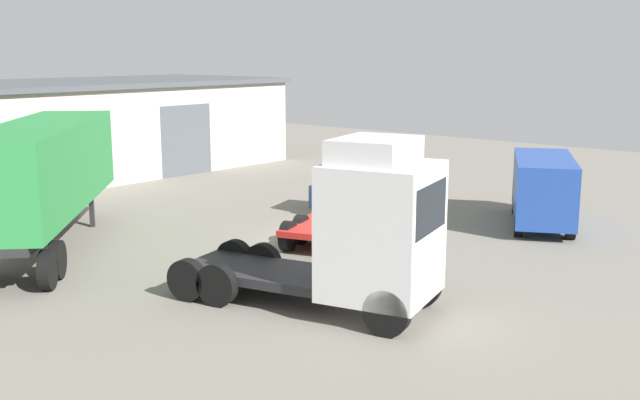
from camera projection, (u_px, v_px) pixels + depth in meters
name	position (u px, v px, depth m)	size (l,w,h in m)	color
ground_plane	(320.00, 240.00, 25.27)	(60.00, 60.00, 0.00)	slate
warehouse_building	(30.00, 131.00, 36.87)	(26.89, 10.28, 4.77)	#B7B2A3
tractor_unit_white	(361.00, 232.00, 17.81)	(4.04, 6.99, 4.30)	silver
container_trailer_green	(43.00, 170.00, 23.58)	(8.99, 9.22, 4.04)	#28843D
delivery_van_blue	(543.00, 188.00, 27.25)	(5.81, 4.32, 2.51)	#2347A3
flatbed_truck_green	(366.00, 189.00, 27.42)	(7.54, 4.55, 2.69)	#28843D
gravel_pile	(396.00, 185.00, 32.32)	(4.03, 4.03, 1.13)	#565147
oil_drum	(316.00, 197.00, 30.45)	(0.58, 0.58, 0.88)	#33519E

